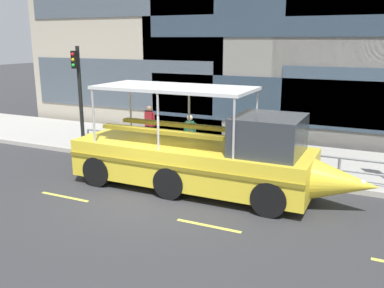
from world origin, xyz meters
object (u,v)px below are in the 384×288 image
pedestrian_near_bow (304,137)px  pedestrian_mid_right (190,132)px  traffic_light_pole (79,87)px  pedestrian_near_stern (150,122)px  duck_tour_boat (207,158)px  pedestrian_mid_left (237,132)px

pedestrian_near_bow → pedestrian_mid_right: bearing=-168.4°
traffic_light_pole → pedestrian_near_stern: traffic_light_pole is taller
traffic_light_pole → duck_tour_boat: bearing=-18.9°
duck_tour_boat → pedestrian_mid_left: (-0.19, 3.35, 0.12)m
traffic_light_pole → duck_tour_boat: traffic_light_pole is taller
traffic_light_pole → pedestrian_mid_left: (6.76, 0.97, -1.53)m
duck_tour_boat → pedestrian_near_bow: duck_tour_boat is taller
pedestrian_near_bow → pedestrian_near_stern: (-6.58, -0.01, 0.03)m
duck_tour_boat → pedestrian_mid_right: (-1.95, 2.82, 0.09)m
pedestrian_mid_right → pedestrian_near_stern: pedestrian_near_stern is taller
duck_tour_boat → pedestrian_near_bow: 4.35m
pedestrian_mid_left → pedestrian_near_bow: bearing=7.8°
traffic_light_pole → pedestrian_mid_left: 7.00m
pedestrian_near_bow → traffic_light_pole: bearing=-172.0°
pedestrian_near_bow → pedestrian_near_stern: bearing=-179.9°
pedestrian_mid_right → pedestrian_near_bow: bearing=11.6°
pedestrian_mid_left → pedestrian_near_stern: size_ratio=0.99×
pedestrian_mid_left → pedestrian_mid_right: pedestrian_mid_left is taller
traffic_light_pole → pedestrian_mid_left: traffic_light_pole is taller
pedestrian_near_stern → traffic_light_pole: bearing=-154.2°
pedestrian_near_bow → pedestrian_mid_right: 4.33m
pedestrian_mid_right → pedestrian_near_stern: (-2.34, 0.86, 0.05)m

